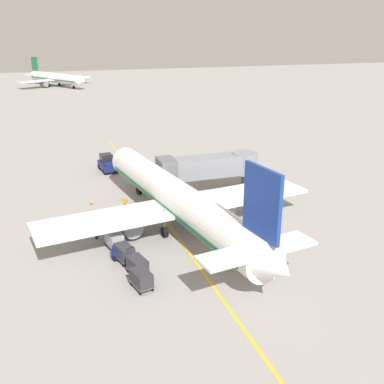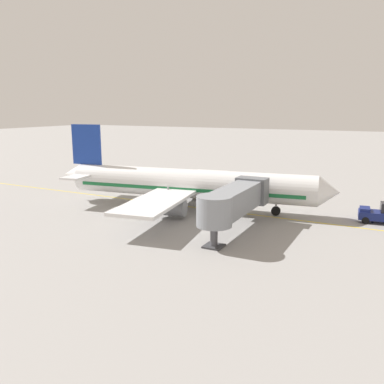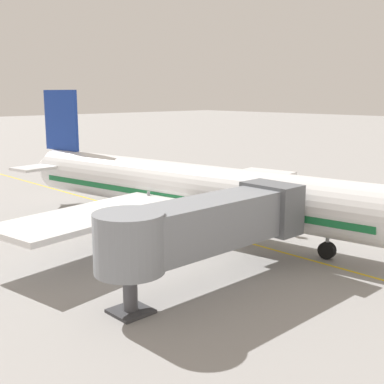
# 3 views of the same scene
# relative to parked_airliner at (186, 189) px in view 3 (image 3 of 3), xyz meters

# --- Properties ---
(ground_plane) EXTENTS (400.00, 400.00, 0.00)m
(ground_plane) POSITION_rel_parked_airliner_xyz_m (-0.73, 1.16, -3.19)
(ground_plane) COLOR gray
(gate_lead_in_line) EXTENTS (0.24, 80.00, 0.01)m
(gate_lead_in_line) POSITION_rel_parked_airliner_xyz_m (-0.73, 1.16, -3.18)
(gate_lead_in_line) COLOR gold
(gate_lead_in_line) RESTS_ON ground
(parked_airliner) EXTENTS (30.44, 37.29, 10.63)m
(parked_airliner) POSITION_rel_parked_airliner_xyz_m (0.00, 0.00, 0.00)
(parked_airliner) COLOR white
(parked_airliner) RESTS_ON ground
(jet_bridge) EXTENTS (13.36, 3.50, 4.98)m
(jet_bridge) POSITION_rel_parked_airliner_xyz_m (7.07, 9.28, 0.27)
(jet_bridge) COLOR gray
(jet_bridge) RESTS_ON ground
(baggage_tug_lead) EXTENTS (2.38, 2.75, 1.62)m
(baggage_tug_lead) POSITION_rel_parked_airliner_xyz_m (-6.85, -5.79, -2.47)
(baggage_tug_lead) COLOR navy
(baggage_tug_lead) RESTS_ON ground
(baggage_cart_front) EXTENTS (1.79, 2.98, 1.58)m
(baggage_cart_front) POSITION_rel_parked_airliner_xyz_m (-7.30, -2.93, -2.24)
(baggage_cart_front) COLOR #4C4C51
(baggage_cart_front) RESTS_ON ground
(baggage_cart_second_in_train) EXTENTS (1.79, 2.98, 1.58)m
(baggage_cart_second_in_train) POSITION_rel_parked_airliner_xyz_m (-6.85, -5.80, -2.24)
(baggage_cart_second_in_train) COLOR #4C4C51
(baggage_cart_second_in_train) RESTS_ON ground
(baggage_cart_third_in_train) EXTENTS (1.79, 2.98, 1.58)m
(baggage_cart_third_in_train) POSITION_rel_parked_airliner_xyz_m (-6.24, -8.52, -2.24)
(baggage_cart_third_in_train) COLOR #4C4C51
(baggage_cart_third_in_train) RESTS_ON ground
(baggage_cart_tail_end) EXTENTS (1.79, 2.98, 1.58)m
(baggage_cart_tail_end) POSITION_rel_parked_airliner_xyz_m (-6.41, -10.76, -2.24)
(baggage_cart_tail_end) COLOR #4C4C51
(baggage_cart_tail_end) RESTS_ON ground
(ground_crew_wing_walker) EXTENTS (0.72, 0.34, 1.69)m
(ground_crew_wing_walker) POSITION_rel_parked_airliner_xyz_m (-4.46, 6.34, -2.23)
(ground_crew_wing_walker) COLOR #232328
(ground_crew_wing_walker) RESTS_ON ground
(ground_crew_loader) EXTENTS (0.73, 0.28, 1.69)m
(ground_crew_loader) POSITION_rel_parked_airliner_xyz_m (-4.31, 2.94, -2.23)
(ground_crew_loader) COLOR #232328
(ground_crew_loader) RESTS_ON ground
(ground_crew_marshaller) EXTENTS (0.64, 0.50, 1.69)m
(ground_crew_marshaller) POSITION_rel_parked_airliner_xyz_m (-8.67, -0.19, -2.23)
(ground_crew_marshaller) COLOR #232328
(ground_crew_marshaller) RESTS_ON ground
(safety_cone_nose_left) EXTENTS (0.36, 0.36, 0.59)m
(safety_cone_nose_left) POSITION_rel_parked_airliner_xyz_m (-8.00, 9.72, -2.90)
(safety_cone_nose_left) COLOR black
(safety_cone_nose_left) RESTS_ON ground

